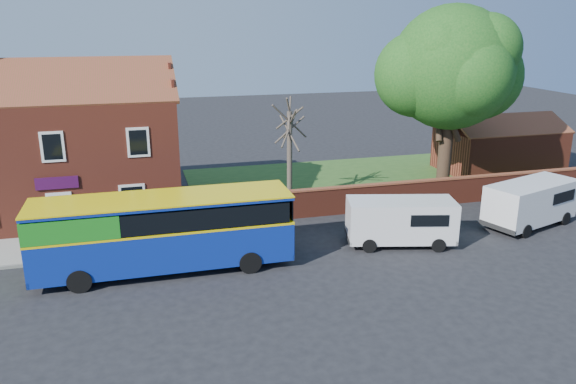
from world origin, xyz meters
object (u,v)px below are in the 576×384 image
object	(u,v)px
bus	(156,230)
van_near	(401,220)
large_tree	(451,71)
van_far	(531,202)

from	to	relation	value
bus	van_near	distance (m)	11.48
van_near	large_tree	world-z (taller)	large_tree
van_far	large_tree	world-z (taller)	large_tree
van_near	large_tree	xyz separation A→B (m)	(6.71, 7.68, 6.23)
van_far	large_tree	bearing A→B (deg)	80.51
van_near	van_far	size ratio (longest dim) A/B	0.95
bus	van_near	world-z (taller)	bus
van_near	van_far	distance (m)	7.81
van_far	large_tree	xyz separation A→B (m)	(-1.08, 7.06, 6.16)
van_near	large_tree	size ratio (longest dim) A/B	0.48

